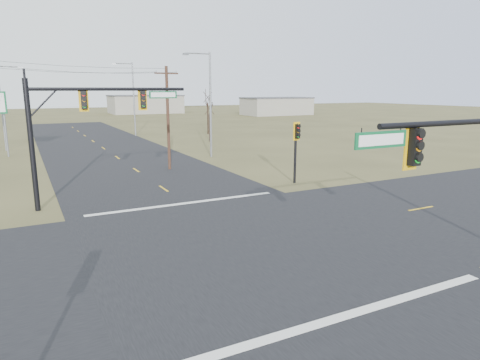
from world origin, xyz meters
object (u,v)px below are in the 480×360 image
(streetlight_b, at_px, (132,95))
(streetlight_c, at_px, (3,103))
(pedestal_signal_ne, at_px, (297,139))
(bare_tree_d, at_px, (208,96))
(utility_pole_near, at_px, (168,117))
(mast_arm_far, at_px, (83,116))
(streetlight_a, at_px, (208,99))
(bare_tree_c, at_px, (209,108))

(streetlight_b, xyz_separation_m, streetlight_c, (-16.84, -9.53, -0.67))
(pedestal_signal_ne, distance_m, streetlight_b, 39.47)
(bare_tree_d, bearing_deg, streetlight_c, -166.78)
(streetlight_b, xyz_separation_m, bare_tree_d, (10.97, -2.99, -0.16))
(pedestal_signal_ne, xyz_separation_m, utility_pole_near, (-6.65, 9.86, 1.29))
(pedestal_signal_ne, bearing_deg, utility_pole_near, 125.39)
(mast_arm_far, xyz_separation_m, streetlight_a, (14.04, 14.11, 0.53))
(mast_arm_far, relative_size, bare_tree_d, 1.27)
(streetlight_b, distance_m, streetlight_c, 19.36)
(bare_tree_c, bearing_deg, streetlight_b, 121.65)
(utility_pole_near, height_order, bare_tree_d, utility_pole_near)
(utility_pole_near, distance_m, streetlight_c, 23.72)
(streetlight_a, bearing_deg, streetlight_c, 132.67)
(mast_arm_far, distance_m, streetlight_b, 40.40)
(bare_tree_c, bearing_deg, bare_tree_d, 68.40)
(mast_arm_far, distance_m, bare_tree_d, 42.37)
(streetlight_c, bearing_deg, mast_arm_far, -75.44)
(streetlight_a, height_order, streetlight_b, streetlight_b)
(pedestal_signal_ne, relative_size, bare_tree_d, 0.63)
(streetlight_b, relative_size, streetlight_c, 1.12)
(pedestal_signal_ne, bearing_deg, bare_tree_d, 78.57)
(streetlight_b, height_order, bare_tree_d, streetlight_b)
(mast_arm_far, bearing_deg, streetlight_c, 108.90)
(streetlight_a, xyz_separation_m, streetlight_c, (-18.82, 14.92, -0.54))
(bare_tree_c, distance_m, bare_tree_d, 9.80)
(mast_arm_far, relative_size, streetlight_a, 0.88)
(streetlight_a, bearing_deg, bare_tree_c, 57.52)
(streetlight_b, bearing_deg, bare_tree_c, -40.36)
(streetlight_c, bearing_deg, bare_tree_c, -0.64)
(pedestal_signal_ne, bearing_deg, streetlight_b, 95.35)
(pedestal_signal_ne, height_order, bare_tree_c, bare_tree_c)
(bare_tree_c, height_order, bare_tree_d, bare_tree_d)
(streetlight_a, relative_size, streetlight_c, 1.10)
(mast_arm_far, xyz_separation_m, streetlight_c, (-4.78, 29.03, -0.01))
(pedestal_signal_ne, bearing_deg, streetlight_c, 124.70)
(streetlight_c, relative_size, bare_tree_c, 1.67)
(mast_arm_far, distance_m, pedestal_signal_ne, 14.93)
(utility_pole_near, distance_m, bare_tree_d, 30.37)
(bare_tree_d, bearing_deg, streetlight_a, -112.74)
(mast_arm_far, bearing_deg, bare_tree_d, 66.63)
(utility_pole_near, relative_size, streetlight_a, 0.84)
(streetlight_c, xyz_separation_m, bare_tree_c, (24.24, -2.48, -0.89))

